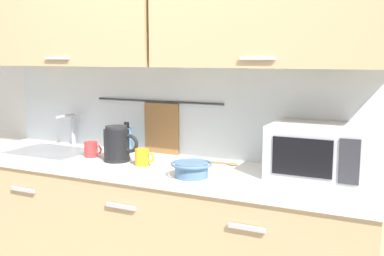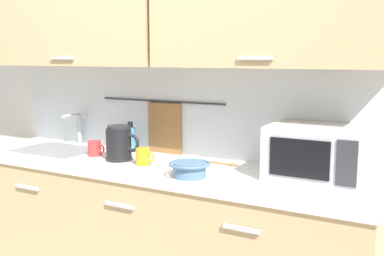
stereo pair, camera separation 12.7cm
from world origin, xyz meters
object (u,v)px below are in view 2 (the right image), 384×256
Objects in this scene: microwave at (316,153)px; wooden_spoon at (221,163)px; electric_kettle at (119,143)px; mug_near_sink at (95,148)px; mixing_bowl at (189,168)px; dish_soap_bottle at (130,139)px; mug_by_kettle at (143,157)px.

microwave is 1.67× the size of wooden_spoon.
microwave is 0.56m from wooden_spoon.
mug_near_sink is at bearing 174.51° from electric_kettle.
microwave is 2.03× the size of electric_kettle.
electric_kettle is at bearing 165.94° from mixing_bowl.
mug_near_sink is (-1.33, -0.11, -0.09)m from microwave.
microwave reaches higher than mug_near_sink.
electric_kettle reaches higher than mixing_bowl.
electric_kettle is at bearing -161.53° from wooden_spoon.
microwave is 1.13m from electric_kettle.
dish_soap_bottle is (-1.21, 0.09, -0.05)m from microwave.
electric_kettle reaches higher than mug_near_sink.
mug_near_sink is at bearing -167.57° from wooden_spoon.
microwave is 0.95m from mug_by_kettle.
microwave is 1.34m from mug_near_sink.
mug_by_kettle is (0.19, -0.03, -0.05)m from electric_kettle.
dish_soap_bottle is 1.63× the size of mug_by_kettle.
electric_kettle is 0.62m from wooden_spoon.
electric_kettle reaches higher than mug_by_kettle.
mixing_bowl is at bearing -16.38° from mug_by_kettle.
dish_soap_bottle is 0.38m from mug_by_kettle.
mug_by_kettle is (-0.93, -0.17, -0.09)m from microwave.
microwave is 1.21m from dish_soap_bottle.
electric_kettle is 0.24m from dish_soap_bottle.
dish_soap_bottle reaches higher than mixing_bowl.
mug_near_sink is 0.40m from mug_by_kettle.
wooden_spoon is (-0.55, 0.06, -0.13)m from microwave.
mixing_bowl is at bearing -29.71° from dish_soap_bottle.
wooden_spoon is at bearing 12.43° from mug_near_sink.
wooden_spoon is at bearing 85.74° from mixing_bowl.
mug_near_sink reaches higher than mixing_bowl.
microwave is 2.35× the size of dish_soap_bottle.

